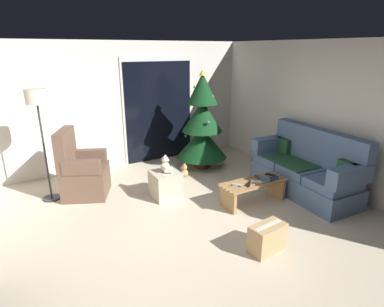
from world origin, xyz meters
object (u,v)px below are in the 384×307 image
coffee_table (254,188)px  christmas_tree (202,126)px  couch (306,170)px  teddy_bear_honey_by_tree (184,172)px  remote_white (257,182)px  cardboard_box_taped_mid_floor (267,238)px  floor_lamp (38,108)px  book_stack (269,177)px  remote_graphite (257,177)px  armchair (82,173)px  remote_silver (237,185)px  cell_phone (270,175)px  teddy_bear_cream (166,165)px  remote_black (249,184)px  ottoman (166,184)px

coffee_table → christmas_tree: (0.14, 1.79, 0.63)m
couch → coffee_table: (-1.04, 0.11, -0.15)m
christmas_tree → teddy_bear_honey_by_tree: 1.04m
couch → christmas_tree: bearing=115.3°
remote_white → cardboard_box_taped_mid_floor: size_ratio=0.33×
coffee_table → floor_lamp: 3.52m
remote_white → book_stack: (0.27, 0.01, 0.02)m
couch → floor_lamp: floor_lamp is taller
couch → christmas_tree: christmas_tree is taller
remote_graphite → armchair: 2.87m
remote_silver → cell_phone: bearing=131.5°
coffee_table → teddy_bear_cream: bearing=141.6°
remote_black → christmas_tree: bearing=126.7°
floor_lamp → cardboard_box_taped_mid_floor: bearing=-53.4°
floor_lamp → teddy_bear_honey_by_tree: 2.70m
couch → ottoman: bearing=155.1°
coffee_table → teddy_bear_honey_by_tree: (-0.48, 1.44, -0.13)m
christmas_tree → armchair: christmas_tree is taller
remote_black → teddy_bear_honey_by_tree: 1.56m
book_stack → ottoman: bearing=146.5°
armchair → teddy_bear_cream: (1.17, -0.75, 0.16)m
floor_lamp → ottoman: 2.27m
remote_white → armchair: armchair is taller
remote_silver → ottoman: ottoman is taller
coffee_table → teddy_bear_cream: (-1.11, 0.88, 0.31)m
book_stack → cell_phone: bearing=-117.3°
teddy_bear_cream → teddy_bear_honey_by_tree: bearing=41.5°
christmas_tree → coffee_table: bearing=-94.4°
remote_silver → teddy_bear_honey_by_tree: 1.47m
teddy_bear_honey_by_tree → teddy_bear_cream: bearing=-138.5°
teddy_bear_honey_by_tree → cardboard_box_taped_mid_floor: (-0.21, -2.51, 0.06)m
remote_white → armchair: 2.84m
coffee_table → teddy_bear_honey_by_tree: 1.52m
book_stack → remote_graphite: bearing=137.0°
remote_white → armchair: (-2.29, 1.68, 0.02)m
armchair → teddy_bear_cream: bearing=-32.7°
remote_graphite → cardboard_box_taped_mid_floor: (-0.83, -1.17, -0.20)m
christmas_tree → teddy_bear_cream: (-1.25, -0.91, -0.32)m
remote_graphite → book_stack: size_ratio=0.54×
ottoman → teddy_bear_honey_by_tree: 0.85m
ottoman → remote_black: bearing=-45.3°
cell_phone → teddy_bear_cream: bearing=116.9°
remote_silver → christmas_tree: bearing=-147.6°
remote_white → ottoman: 1.47m
book_stack → cell_phone: cell_phone is taller
cardboard_box_taped_mid_floor → floor_lamp: bearing=126.6°
cardboard_box_taped_mid_floor → book_stack: bearing=46.8°
remote_silver → cardboard_box_taped_mid_floor: (-0.36, -1.07, -0.20)m
remote_black → remote_silver: (-0.16, 0.07, 0.00)m
remote_silver → armchair: size_ratio=0.14×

